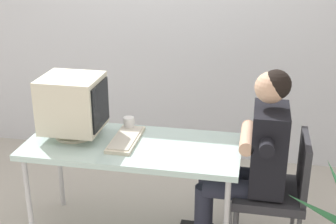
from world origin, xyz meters
The scene contains 6 objects.
desk centered at (0.00, 0.00, 0.67)m, with size 1.46×0.64×0.72m.
crt_monitor centered at (-0.43, 0.04, 0.96)m, with size 0.41×0.36×0.43m.
keyboard centered at (-0.06, 0.03, 0.74)m, with size 0.17×0.44×0.03m.
office_chair centered at (0.98, 0.02, 0.49)m, with size 0.46×0.46×0.85m.
person_seated centered at (0.80, 0.02, 0.70)m, with size 0.69×0.58×1.29m.
desk_mug centered at (-0.09, 0.22, 0.77)m, with size 0.08×0.09×0.10m.
Camera 1 is at (0.79, -2.76, 2.08)m, focal length 50.10 mm.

